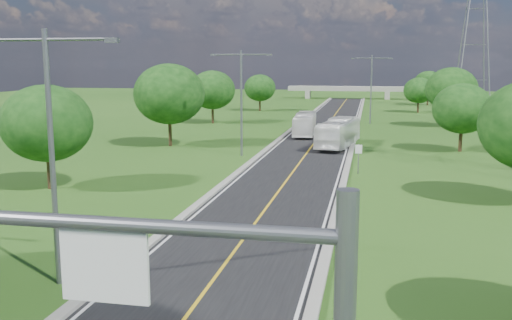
{
  "coord_description": "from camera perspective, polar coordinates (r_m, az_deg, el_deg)",
  "views": [
    {
      "loc": [
        6.03,
        -7.75,
        8.68
      ],
      "look_at": [
        -0.64,
        25.39,
        3.0
      ],
      "focal_mm": 40.0,
      "sensor_mm": 36.0,
      "label": 1
    }
  ],
  "objects": [
    {
      "name": "streetlight_near_left",
      "position": [
        23.29,
        -19.84,
        2.23
      ],
      "size": [
        5.9,
        0.25,
        10.0
      ],
      "color": "slate",
      "rests_on": "ground"
    },
    {
      "name": "tree_re",
      "position": [
        108.18,
        15.97,
        6.71
      ],
      "size": [
        5.46,
        5.46,
        6.35
      ],
      "color": "black",
      "rests_on": "ground"
    },
    {
      "name": "curb_right",
      "position": [
        74.27,
        9.94,
        2.77
      ],
      "size": [
        0.5,
        150.0,
        0.22
      ],
      "primitive_type": "cube",
      "color": "gray",
      "rests_on": "ground"
    },
    {
      "name": "tree_rc",
      "position": [
        60.57,
        19.94,
        4.86
      ],
      "size": [
        5.88,
        5.88,
        6.84
      ],
      "color": "black",
      "rests_on": "ground"
    },
    {
      "name": "tree_ld",
      "position": [
        85.01,
        -4.38,
        7.0
      ],
      "size": [
        6.72,
        6.72,
        7.82
      ],
      "color": "black",
      "rests_on": "ground"
    },
    {
      "name": "tree_le",
      "position": [
        107.81,
        0.39,
        7.23
      ],
      "size": [
        5.88,
        5.88,
        6.84
      ],
      "color": "black",
      "rests_on": "ground"
    },
    {
      "name": "tree_rf",
      "position": [
        128.37,
        16.86,
        7.33
      ],
      "size": [
        6.3,
        6.3,
        7.33
      ],
      "color": "black",
      "rests_on": "ground"
    },
    {
      "name": "speed_limit_sign",
      "position": [
        46.29,
        10.21,
        0.59
      ],
      "size": [
        0.55,
        0.09,
        2.4
      ],
      "color": "slate",
      "rests_on": "ground"
    },
    {
      "name": "streetlight_mid_left",
      "position": [
        54.17,
        -1.48,
        6.64
      ],
      "size": [
        5.9,
        0.25,
        10.0
      ],
      "color": "slate",
      "rests_on": "ground"
    },
    {
      "name": "tree_rd",
      "position": [
        84.53,
        18.96,
        6.71
      ],
      "size": [
        7.14,
        7.14,
        8.3
      ],
      "color": "black",
      "rests_on": "ground"
    },
    {
      "name": "power_tower_far",
      "position": [
        124.48,
        21.03,
        11.37
      ],
      "size": [
        9.0,
        6.4,
        28.0
      ],
      "color": "slate",
      "rests_on": "ground"
    },
    {
      "name": "bus_outbound",
      "position": [
        60.68,
        8.24,
        2.7
      ],
      "size": [
        4.27,
        11.06,
        3.0
      ],
      "primitive_type": "imported",
      "rotation": [
        0.0,
        0.0,
        2.98
      ],
      "color": "white",
      "rests_on": "road"
    },
    {
      "name": "bus_inbound",
      "position": [
        70.42,
        4.9,
        3.61
      ],
      "size": [
        2.84,
        10.08,
        2.78
      ],
      "primitive_type": "imported",
      "rotation": [
        0.0,
        0.0,
        0.05
      ],
      "color": "white",
      "rests_on": "road"
    },
    {
      "name": "streetlight_far_right",
      "position": [
        85.79,
        11.45,
        7.52
      ],
      "size": [
        5.9,
        0.25,
        10.0
      ],
      "color": "slate",
      "rests_on": "ground"
    },
    {
      "name": "ground",
      "position": [
        68.57,
        6.24,
        2.21
      ],
      "size": [
        260.0,
        260.0,
        0.0
      ],
      "primitive_type": "plane",
      "color": "#224914",
      "rests_on": "ground"
    },
    {
      "name": "overpass",
      "position": [
        148.0,
        9.1,
        6.99
      ],
      "size": [
        30.0,
        3.0,
        3.2
      ],
      "color": "gray",
      "rests_on": "ground"
    },
    {
      "name": "tree_lc",
      "position": [
        61.54,
        -8.68,
        6.54
      ],
      "size": [
        7.56,
        7.56,
        8.79
      ],
      "color": "black",
      "rests_on": "ground"
    },
    {
      "name": "road",
      "position": [
        74.5,
        6.67,
        2.81
      ],
      "size": [
        8.0,
        150.0,
        0.06
      ],
      "primitive_type": "cube",
      "color": "black",
      "rests_on": "ground"
    },
    {
      "name": "curb_left",
      "position": [
        74.95,
        3.42,
        2.95
      ],
      "size": [
        0.5,
        150.0,
        0.22
      ],
      "primitive_type": "cube",
      "color": "gray",
      "rests_on": "ground"
    },
    {
      "name": "tree_lb",
      "position": [
        42.19,
        -20.21,
        3.46
      ],
      "size": [
        6.3,
        6.3,
        7.33
      ],
      "color": "black",
      "rests_on": "ground"
    }
  ]
}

